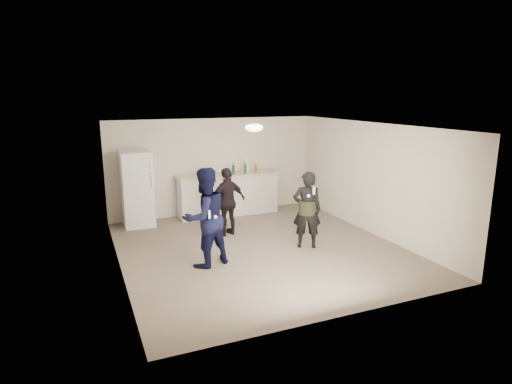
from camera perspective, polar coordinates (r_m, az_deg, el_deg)
name	(u,v)px	position (r m, az deg, el deg)	size (l,w,h in m)	color
floor	(260,248)	(8.88, 0.51, -7.52)	(6.00, 6.00, 0.00)	#6B5B4C
ceiling	(260,126)	(8.35, 0.54, 8.79)	(6.00, 6.00, 0.00)	silver
wall_back	(214,166)	(11.29, -5.56, 3.42)	(6.00, 6.00, 0.00)	beige
wall_front	(347,233)	(5.99, 12.08, -5.37)	(6.00, 6.00, 0.00)	beige
wall_left	(116,202)	(7.88, -18.16, -1.33)	(6.00, 6.00, 0.00)	beige
wall_right	(372,179)	(9.93, 15.25, 1.71)	(6.00, 6.00, 0.00)	beige
counter	(228,195)	(11.21, -3.70, -0.40)	(2.60, 0.56, 1.05)	beige
counter_top	(228,175)	(11.10, -3.74, 2.34)	(2.68, 0.64, 0.04)	beige
fridge	(137,189)	(10.54, -15.57, 0.38)	(0.70, 0.70, 1.80)	white
fridge_handle	(151,174)	(10.15, -13.85, 2.31)	(0.02, 0.02, 0.60)	silver
ceiling_dome	(254,128)	(8.63, -0.26, 8.59)	(0.36, 0.36, 0.16)	white
shaker	(201,172)	(10.88, -7.31, 2.61)	(0.08, 0.08, 0.17)	#ADADB1
man	(205,218)	(7.82, -6.83, -3.40)	(0.89, 0.69, 1.83)	#0F1340
woman	(307,210)	(8.78, 6.80, -2.37)	(0.58, 0.38, 1.60)	black
camo_shorts	(307,207)	(8.77, 6.81, -2.05)	(0.34, 0.34, 0.28)	#2C3819
spectator	(228,202)	(9.53, -3.79, -1.30)	(0.90, 0.37, 1.53)	black
remote_man	(209,214)	(7.53, -6.26, -2.98)	(0.04, 0.04, 0.15)	white
nunchuk_man	(215,217)	(7.61, -5.44, -3.34)	(0.07, 0.07, 0.07)	silver
remote_woman	(314,191)	(8.47, 7.72, 0.17)	(0.04, 0.04, 0.15)	white
nunchuk_woman	(308,196)	(8.47, 7.01, -0.51)	(0.07, 0.07, 0.07)	white
bottle_cluster	(245,169)	(11.11, -1.44, 3.02)	(0.68, 0.12, 0.24)	#9E5217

